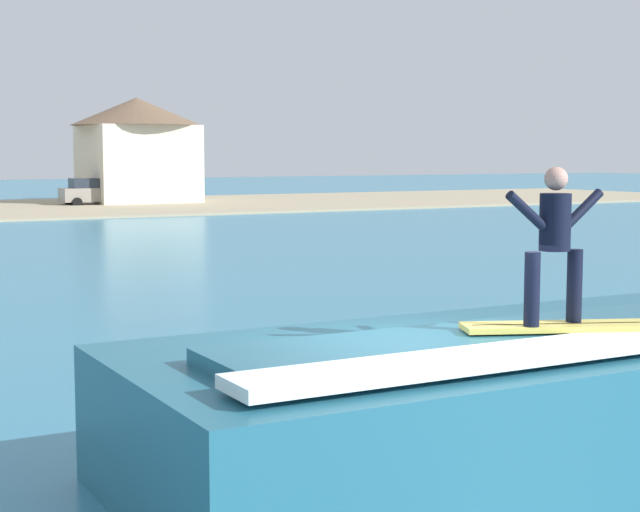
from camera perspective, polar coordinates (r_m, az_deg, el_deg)
ground_plane at (r=10.69m, az=4.59°, el=-12.80°), size 260.00×260.00×0.00m
wave_crest at (r=11.29m, az=12.05°, el=-7.87°), size 9.12×3.70×1.62m
surfboard at (r=10.56m, az=13.52°, el=-3.95°), size 2.02×1.19×0.06m
surfer at (r=10.40m, az=13.33°, el=1.08°), size 1.26×0.32×1.61m
car_far_shore at (r=67.20m, az=-12.89°, el=3.61°), size 4.37×2.16×1.86m
house_gabled_white at (r=70.12m, az=-10.45°, el=6.26°), size 9.03×9.03×7.30m
tree_tall_bare at (r=75.19m, az=-10.35°, el=6.79°), size 2.68×2.68×6.16m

